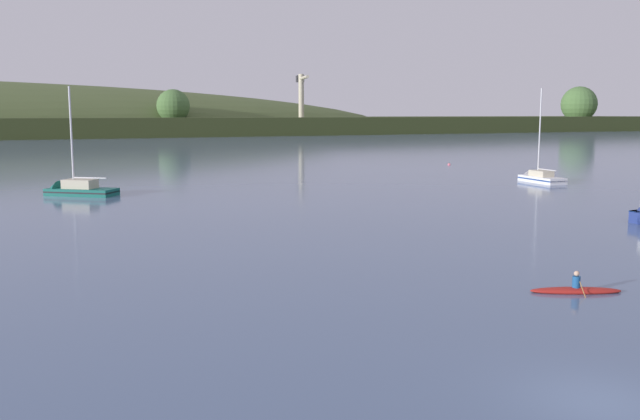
{
  "coord_description": "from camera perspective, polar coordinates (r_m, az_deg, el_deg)",
  "views": [
    {
      "loc": [
        -13.75,
        -11.94,
        7.35
      ],
      "look_at": [
        5.68,
        28.41,
        1.04
      ],
      "focal_mm": 38.59,
      "sensor_mm": 36.0,
      "label": 1
    }
  ],
  "objects": [
    {
      "name": "sailboat_outer_reach",
      "position": [
        66.12,
        -19.78,
        1.39
      ],
      "size": [
        6.97,
        6.31,
        10.86
      ],
      "rotation": [
        0.0,
        0.0,
        2.46
      ],
      "color": "#0F564C",
      "rests_on": "ground"
    },
    {
      "name": "mooring_buoy_foreground",
      "position": [
        100.72,
        10.66,
        3.7
      ],
      "size": [
        0.47,
        0.47,
        0.55
      ],
      "color": "#E06675",
      "rests_on": "ground"
    },
    {
      "name": "dockside_crane",
      "position": [
        237.59,
        -1.55,
        8.73
      ],
      "size": [
        6.23,
        16.22,
        20.6
      ],
      "rotation": [
        0.0,
        0.0,
        4.45
      ],
      "color": "#4C4C51",
      "rests_on": "ground"
    },
    {
      "name": "ground",
      "position": [
        19.64,
        22.29,
        -14.58
      ],
      "size": [
        1400.0,
        1400.0,
        0.0
      ],
      "primitive_type": "plane",
      "color": "slate"
    },
    {
      "name": "sailboat_near_mooring",
      "position": [
        77.92,
        17.6,
        2.41
      ],
      "size": [
        2.86,
        6.64,
        10.91
      ],
      "rotation": [
        0.0,
        0.0,
        1.44
      ],
      "color": "white",
      "rests_on": "ground"
    },
    {
      "name": "canoe_with_paddler",
      "position": [
        30.5,
        20.45,
        -6.24
      ],
      "size": [
        3.73,
        2.32,
        1.02
      ],
      "rotation": [
        0.0,
        0.0,
        5.83
      ],
      "color": "maroon",
      "rests_on": "ground"
    }
  ]
}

